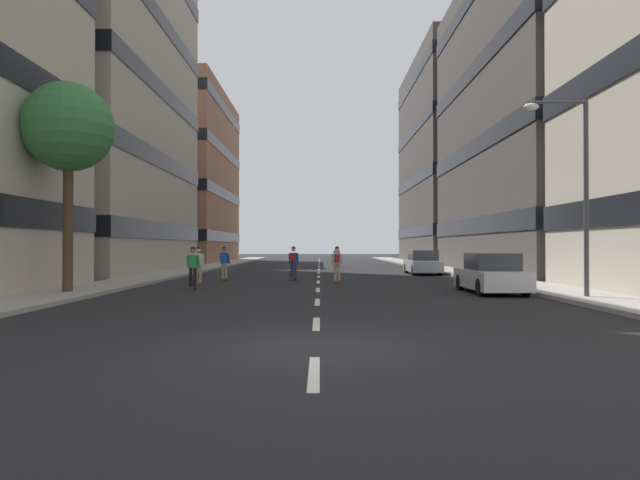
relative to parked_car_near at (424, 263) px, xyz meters
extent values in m
plane|color=black|center=(-6.61, 3.41, -0.70)|extent=(175.18, 175.18, 0.00)
cube|color=#9E9991|center=(-15.73, 7.06, -0.63)|extent=(2.61, 80.29, 0.14)
cube|color=#9E9991|center=(2.51, 7.06, -0.63)|extent=(2.61, 80.29, 0.14)
cube|color=silver|center=(-6.61, -27.79, -0.70)|extent=(0.16, 2.20, 0.01)
cube|color=silver|center=(-6.61, -22.79, -0.70)|extent=(0.16, 2.20, 0.01)
cube|color=silver|center=(-6.61, -17.79, -0.70)|extent=(0.16, 2.20, 0.01)
cube|color=silver|center=(-6.61, -12.79, -0.70)|extent=(0.16, 2.20, 0.01)
cube|color=silver|center=(-6.61, -7.79, -0.70)|extent=(0.16, 2.20, 0.01)
cube|color=silver|center=(-6.61, -2.79, -0.70)|extent=(0.16, 2.20, 0.01)
cube|color=silver|center=(-6.61, 2.21, -0.70)|extent=(0.16, 2.20, 0.01)
cube|color=silver|center=(-6.61, 7.21, -0.70)|extent=(0.16, 2.20, 0.01)
cube|color=silver|center=(-6.61, 12.21, -0.70)|extent=(0.16, 2.20, 0.01)
cube|color=silver|center=(-6.61, 17.21, -0.70)|extent=(0.16, 2.20, 0.01)
cube|color=silver|center=(-6.61, 22.21, -0.70)|extent=(0.16, 2.20, 0.01)
cube|color=silver|center=(-6.61, 27.21, -0.70)|extent=(0.16, 2.20, 0.01)
cube|color=silver|center=(-6.61, 32.21, -0.70)|extent=(0.16, 2.20, 0.01)
cube|color=silver|center=(-6.61, 37.21, -0.70)|extent=(0.16, 2.20, 0.01)
cube|color=#B2A893|center=(-23.57, 2.33, 15.65)|extent=(13.06, 19.92, 32.70)
cube|color=black|center=(-23.57, 2.33, 2.10)|extent=(13.18, 20.04, 1.10)
cube|color=black|center=(-23.57, 2.33, 6.77)|extent=(13.18, 20.04, 1.10)
cube|color=black|center=(-23.57, 2.33, 11.44)|extent=(13.18, 20.04, 1.10)
cube|color=black|center=(-23.57, 2.33, 16.12)|extent=(13.18, 20.04, 1.10)
cube|color=#9E6B51|center=(-23.57, 26.64, 8.70)|extent=(13.06, 20.79, 18.80)
cube|color=black|center=(-23.57, 26.64, 2.12)|extent=(13.18, 20.91, 1.10)
cube|color=black|center=(-23.57, 26.64, 6.82)|extent=(13.18, 20.91, 1.10)
cube|color=black|center=(-23.57, 26.64, 11.52)|extent=(13.18, 20.91, 1.10)
cube|color=black|center=(-23.57, 26.64, 16.22)|extent=(13.18, 20.91, 1.10)
cube|color=#4C4744|center=(10.34, 2.33, 9.79)|extent=(13.06, 22.51, 20.97)
cube|color=black|center=(10.34, 2.33, 2.45)|extent=(13.18, 22.63, 1.10)
cube|color=black|center=(10.34, 2.33, 7.69)|extent=(13.18, 22.63, 1.10)
cube|color=black|center=(10.34, 2.33, 12.93)|extent=(13.18, 22.63, 1.10)
cube|color=#4C4744|center=(10.34, 26.64, 10.49)|extent=(13.06, 22.32, 22.39)
cube|color=black|center=(10.34, 26.64, 2.66)|extent=(13.18, 22.44, 1.10)
cube|color=black|center=(10.34, 26.64, 8.26)|extent=(13.18, 22.44, 1.10)
cube|color=black|center=(10.34, 26.64, 13.85)|extent=(13.18, 22.44, 1.10)
cube|color=black|center=(10.34, 26.64, 19.45)|extent=(13.18, 22.44, 1.10)
cube|color=#B2B7BF|center=(0.00, 0.04, -0.17)|extent=(1.80, 4.40, 0.70)
cube|color=#2D3338|center=(0.00, -0.11, 0.50)|extent=(1.60, 2.10, 0.64)
cylinder|color=black|center=(-0.80, 1.49, -0.38)|extent=(0.22, 0.64, 0.64)
cylinder|color=black|center=(0.80, 1.49, -0.38)|extent=(0.22, 0.64, 0.64)
cylinder|color=black|center=(-0.80, -1.41, -0.38)|extent=(0.22, 0.64, 0.64)
cylinder|color=black|center=(0.80, -1.41, -0.38)|extent=(0.22, 0.64, 0.64)
cube|color=silver|center=(0.00, -14.26, -0.17)|extent=(1.80, 4.40, 0.70)
cube|color=#2D3338|center=(0.00, -14.41, 0.50)|extent=(1.60, 2.10, 0.64)
cylinder|color=black|center=(-0.80, -12.81, -0.38)|extent=(0.22, 0.64, 0.64)
cylinder|color=black|center=(0.80, -12.81, -0.38)|extent=(0.22, 0.64, 0.64)
cylinder|color=black|center=(-0.80, -15.71, -0.38)|extent=(0.22, 0.64, 0.64)
cylinder|color=black|center=(0.80, -15.71, -0.38)|extent=(0.22, 0.64, 0.64)
cylinder|color=#4C3823|center=(-15.73, -15.25, 1.88)|extent=(0.36, 0.36, 4.88)
sphere|color=#387A3D|center=(-15.73, -15.25, 5.46)|extent=(3.25, 3.25, 3.25)
cylinder|color=#3F3F44|center=(2.25, -17.25, 2.69)|extent=(0.16, 0.16, 6.50)
cylinder|color=#3F3F44|center=(1.35, -17.25, 5.84)|extent=(1.80, 0.10, 0.10)
ellipsoid|color=silver|center=(0.45, -17.25, 5.69)|extent=(0.50, 0.30, 0.24)
cube|color=brown|center=(-11.75, -12.64, -0.62)|extent=(0.30, 0.92, 0.02)
cylinder|color=#D8BF4C|center=(-11.72, -12.33, -0.66)|extent=(0.19, 0.09, 0.07)
cylinder|color=#D8BF4C|center=(-11.79, -12.96, -0.66)|extent=(0.19, 0.09, 0.07)
cylinder|color=black|center=(-11.84, -12.63, -0.21)|extent=(0.15, 0.15, 0.80)
cylinder|color=black|center=(-11.67, -12.65, -0.21)|extent=(0.15, 0.15, 0.80)
cube|color=green|center=(-11.75, -12.64, 0.47)|extent=(0.34, 0.24, 0.55)
cylinder|color=green|center=(-11.97, -12.57, 0.44)|extent=(0.12, 0.24, 0.55)
cylinder|color=green|center=(-11.53, -12.62, 0.44)|extent=(0.12, 0.24, 0.55)
sphere|color=#997051|center=(-11.75, -12.62, 0.92)|extent=(0.22, 0.22, 0.22)
sphere|color=black|center=(-11.75, -12.62, 0.97)|extent=(0.21, 0.21, 0.21)
cube|color=brown|center=(-12.19, -9.63, -0.62)|extent=(0.33, 0.92, 0.02)
cylinder|color=#D8BF4C|center=(-12.24, -9.31, -0.66)|extent=(0.19, 0.09, 0.07)
cylinder|color=#D8BF4C|center=(-12.15, -9.94, -0.66)|extent=(0.19, 0.09, 0.07)
cylinder|color=tan|center=(-12.28, -9.64, -0.21)|extent=(0.16, 0.16, 0.80)
cylinder|color=tan|center=(-12.10, -9.61, -0.21)|extent=(0.16, 0.16, 0.80)
cube|color=white|center=(-12.19, -9.63, 0.47)|extent=(0.35, 0.24, 0.55)
cylinder|color=white|center=(-12.42, -9.61, 0.44)|extent=(0.12, 0.24, 0.55)
cylinder|color=white|center=(-11.98, -9.55, 0.44)|extent=(0.12, 0.24, 0.55)
sphere|color=beige|center=(-12.20, -9.61, 0.92)|extent=(0.22, 0.22, 0.22)
sphere|color=black|center=(-12.20, -9.61, 0.97)|extent=(0.21, 0.21, 0.21)
cube|color=beige|center=(-12.17, -9.81, 0.50)|extent=(0.28, 0.20, 0.40)
cube|color=brown|center=(-5.12, 11.64, -0.62)|extent=(0.30, 0.92, 0.02)
cylinder|color=#D8BF4C|center=(-5.15, 11.95, -0.66)|extent=(0.19, 0.09, 0.07)
cylinder|color=#D8BF4C|center=(-5.08, 11.32, -0.66)|extent=(0.19, 0.09, 0.07)
cylinder|color=black|center=(-5.21, 11.63, -0.21)|extent=(0.15, 0.15, 0.80)
cylinder|color=black|center=(-5.03, 11.65, -0.21)|extent=(0.15, 0.15, 0.80)
cube|color=blue|center=(-5.12, 11.64, 0.47)|extent=(0.34, 0.23, 0.55)
cylinder|color=blue|center=(-5.34, 11.66, 0.44)|extent=(0.11, 0.24, 0.55)
cylinder|color=blue|center=(-4.91, 11.71, 0.44)|extent=(0.11, 0.24, 0.55)
sphere|color=#997051|center=(-5.12, 11.66, 0.92)|extent=(0.22, 0.22, 0.22)
sphere|color=black|center=(-5.12, 11.66, 0.97)|extent=(0.21, 0.21, 0.21)
cube|color=beige|center=(-5.10, 11.46, 0.50)|extent=(0.28, 0.19, 0.40)
cube|color=brown|center=(-11.53, -6.39, -0.62)|extent=(0.41, 0.92, 0.02)
cylinder|color=#D8BF4C|center=(-11.45, -6.08, -0.66)|extent=(0.19, 0.11, 0.07)
cylinder|color=#D8BF4C|center=(-11.61, -6.70, -0.66)|extent=(0.19, 0.11, 0.07)
cylinder|color=tan|center=(-11.62, -6.37, -0.21)|extent=(0.17, 0.17, 0.80)
cylinder|color=tan|center=(-11.44, -6.41, -0.21)|extent=(0.17, 0.17, 0.80)
cube|color=blue|center=(-11.53, -6.39, 0.47)|extent=(0.36, 0.27, 0.55)
cylinder|color=blue|center=(-11.73, -6.29, 0.44)|extent=(0.14, 0.24, 0.55)
cylinder|color=blue|center=(-11.30, -6.40, 0.44)|extent=(0.14, 0.24, 0.55)
sphere|color=#997051|center=(-11.53, -6.37, 0.92)|extent=(0.22, 0.22, 0.22)
sphere|color=black|center=(-11.53, -6.37, 0.97)|extent=(0.21, 0.21, 0.21)
cube|color=brown|center=(-7.92, -6.27, -0.62)|extent=(0.42, 0.92, 0.02)
cylinder|color=#D8BF4C|center=(-7.84, -5.96, -0.66)|extent=(0.19, 0.11, 0.07)
cylinder|color=#D8BF4C|center=(-8.00, -6.58, -0.66)|extent=(0.19, 0.11, 0.07)
cylinder|color=#2D334C|center=(-8.01, -6.25, -0.21)|extent=(0.17, 0.17, 0.80)
cylinder|color=#2D334C|center=(-7.83, -6.29, -0.21)|extent=(0.17, 0.17, 0.80)
cube|color=blue|center=(-7.92, -6.27, 0.47)|extent=(0.36, 0.27, 0.55)
cylinder|color=blue|center=(-8.12, -6.17, 0.44)|extent=(0.14, 0.24, 0.55)
cylinder|color=blue|center=(-7.69, -6.28, 0.44)|extent=(0.14, 0.24, 0.55)
sphere|color=beige|center=(-7.92, -6.25, 0.92)|extent=(0.22, 0.22, 0.22)
sphere|color=black|center=(-7.92, -6.25, 0.97)|extent=(0.21, 0.21, 0.21)
cube|color=#A52626|center=(-7.96, -6.45, 0.50)|extent=(0.29, 0.22, 0.40)
cube|color=brown|center=(-5.69, -8.25, -0.62)|extent=(0.23, 0.91, 0.02)
cylinder|color=#D8BF4C|center=(-5.68, -7.93, -0.66)|extent=(0.18, 0.08, 0.07)
cylinder|color=#D8BF4C|center=(-5.70, -8.57, -0.66)|extent=(0.18, 0.08, 0.07)
cylinder|color=tan|center=(-5.78, -8.24, -0.21)|extent=(0.14, 0.14, 0.80)
cylinder|color=tan|center=(-5.60, -8.25, -0.21)|extent=(0.14, 0.14, 0.80)
cube|color=white|center=(-5.69, -8.25, 0.47)|extent=(0.33, 0.21, 0.55)
cylinder|color=white|center=(-5.91, -8.19, 0.44)|extent=(0.10, 0.23, 0.55)
cylinder|color=white|center=(-5.47, -8.20, 0.44)|extent=(0.10, 0.23, 0.55)
sphere|color=beige|center=(-5.69, -8.23, 0.92)|extent=(0.22, 0.22, 0.22)
sphere|color=black|center=(-5.69, -8.23, 0.97)|extent=(0.21, 0.21, 0.21)
cube|color=#A52626|center=(-5.70, -8.43, 0.50)|extent=(0.26, 0.17, 0.40)
camera|label=1|loc=(-6.53, -35.73, 1.09)|focal=31.57mm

